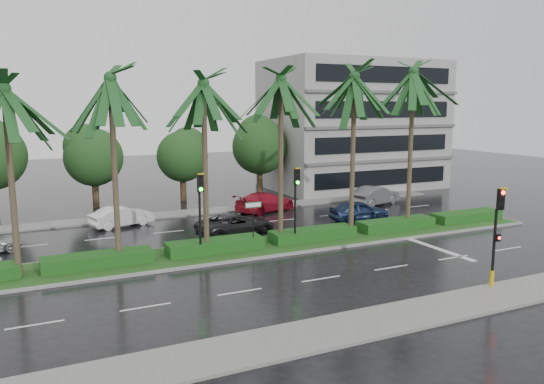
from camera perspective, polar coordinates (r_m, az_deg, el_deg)
name	(u,v)px	position (r m, az deg, el deg)	size (l,w,h in m)	color
ground	(274,252)	(28.90, 0.20, -6.47)	(120.00, 120.00, 0.00)	black
near_sidewalk	(393,318)	(20.66, 12.86, -13.11)	(40.00, 2.40, 0.12)	slate
far_sidewalk	(204,211)	(39.75, -7.30, -2.08)	(40.00, 2.00, 0.12)	slate
median	(266,246)	(29.75, -0.63, -5.85)	(36.00, 4.00, 0.15)	gray
hedge	(266,240)	(29.66, -0.64, -5.15)	(35.20, 1.40, 0.60)	#124115
lane_markings	(326,247)	(29.93, 5.84, -5.95)	(34.00, 13.06, 0.01)	silver
palm_row	(244,92)	(28.24, -3.01, 10.73)	(26.30, 4.20, 10.58)	#3B3122
signal_near	(497,233)	(24.48, 23.02, -4.08)	(0.34, 0.45, 4.36)	black
signal_median_left	(200,202)	(27.05, -7.73, -1.12)	(0.34, 0.42, 4.36)	black
signal_median_right	(296,195)	(29.16, 2.61, -0.29)	(0.34, 0.42, 4.36)	black
street_sign	(253,214)	(28.42, -2.04, -2.33)	(0.95, 0.09, 2.60)	black
bg_trees	(183,148)	(44.48, -9.59, 4.67)	(32.82, 4.90, 7.08)	#3E321C
building	(352,125)	(51.97, 8.63, 7.16)	(16.00, 10.00, 12.00)	gray
car_white	(122,216)	(36.09, -15.87, -2.53)	(4.09, 1.42, 1.35)	white
car_darkgrey	(236,225)	(32.34, -3.88, -3.53)	(4.92, 2.27, 1.37)	black
car_red	(265,202)	(39.57, -0.73, -1.07)	(5.01, 2.04, 1.45)	#A31125
car_blue	(359,211)	(36.95, 9.33, -1.99)	(4.09, 1.65, 1.39)	#19294B
car_grey	(375,195)	(42.94, 11.04, -0.37)	(4.65, 1.62, 1.53)	#525456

